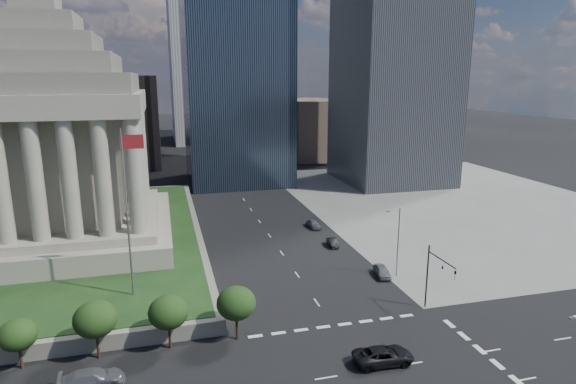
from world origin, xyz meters
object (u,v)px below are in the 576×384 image
object	(u,v)px
war_memorial	(49,118)
parked_sedan_far	(314,224)
pickup_truck	(383,356)
street_lamp_north	(397,238)
flagpole	(128,205)
parked_sedan_near	(382,271)
traffic_signal_ne	(436,272)
suv_grey	(92,379)
parked_sedan_mid	(333,243)

from	to	relation	value
war_memorial	parked_sedan_far	xyz separation A→B (m)	(43.00, 1.43, -20.65)
pickup_truck	street_lamp_north	bearing A→B (deg)	-27.99
parked_sedan_far	flagpole	bearing A→B (deg)	-142.91
flagpole	parked_sedan_near	size ratio (longest dim) A/B	4.49
war_memorial	traffic_signal_ne	distance (m)	60.00
traffic_signal_ne	pickup_truck	xyz separation A→B (m)	(-10.27, -7.88, -4.41)
flagpole	parked_sedan_near	bearing A→B (deg)	2.48
war_memorial	street_lamp_north	size ratio (longest dim) A/B	3.90
parked_sedan_near	suv_grey	bearing A→B (deg)	-146.18
war_memorial	suv_grey	bearing A→B (deg)	-76.97
street_lamp_north	pickup_truck	bearing A→B (deg)	-120.05
war_memorial	street_lamp_north	xyz separation A→B (m)	(47.33, -23.00, -15.74)
war_memorial	street_lamp_north	bearing A→B (deg)	-25.92
war_memorial	parked_sedan_mid	distance (m)	48.60
parked_sedan_near	parked_sedan_mid	bearing A→B (deg)	110.28
pickup_truck	flagpole	bearing A→B (deg)	54.96
street_lamp_north	suv_grey	xyz separation A→B (m)	(-38.35, -15.80, -4.84)
flagpole	parked_sedan_mid	xyz separation A→B (m)	(30.83, 15.02, -12.50)
traffic_signal_ne	parked_sedan_near	xyz separation A→B (m)	(-1.00, 11.75, -4.49)
war_memorial	parked_sedan_far	bearing A→B (deg)	1.90
street_lamp_north	parked_sedan_far	world-z (taller)	street_lamp_north
pickup_truck	parked_sedan_far	size ratio (longest dim) A/B	1.37
flagpole	parked_sedan_mid	size ratio (longest dim) A/B	5.33
war_memorial	parked_sedan_far	size ratio (longest dim) A/B	8.87
flagpole	suv_grey	size ratio (longest dim) A/B	3.53
suv_grey	parked_sedan_far	bearing A→B (deg)	-45.27
street_lamp_north	parked_sedan_near	xyz separation A→B (m)	(-1.83, 0.44, -4.90)
traffic_signal_ne	war_memorial	bearing A→B (deg)	143.58
pickup_truck	war_memorial	bearing A→B (deg)	42.71
parked_sedan_far	suv_grey	bearing A→B (deg)	-132.65
war_memorial	parked_sedan_mid	world-z (taller)	war_memorial
parked_sedan_mid	flagpole	bearing A→B (deg)	-148.87
suv_grey	parked_sedan_mid	distance (m)	45.23
pickup_truck	parked_sedan_mid	size ratio (longest dim) A/B	1.61
traffic_signal_ne	parked_sedan_mid	size ratio (longest dim) A/B	2.13
street_lamp_north	suv_grey	bearing A→B (deg)	-157.61
flagpole	pickup_truck	size ratio (longest dim) A/B	3.32
flagpole	parked_sedan_mid	bearing A→B (deg)	25.97
war_memorial	parked_sedan_near	size ratio (longest dim) A/B	8.76
traffic_signal_ne	pickup_truck	world-z (taller)	traffic_signal_ne
street_lamp_north	parked_sedan_far	bearing A→B (deg)	100.05
parked_sedan_near	parked_sedan_mid	distance (m)	13.80
suv_grey	parked_sedan_mid	bearing A→B (deg)	-53.82
pickup_truck	parked_sedan_mid	distance (m)	33.89
traffic_signal_ne	parked_sedan_far	bearing A→B (deg)	95.59
pickup_truck	suv_grey	world-z (taller)	pickup_truck
suv_grey	parked_sedan_far	world-z (taller)	suv_grey
flagpole	parked_sedan_far	size ratio (longest dim) A/B	4.55
traffic_signal_ne	pickup_truck	distance (m)	13.68
suv_grey	parked_sedan_far	xyz separation A→B (m)	(34.02, 40.23, -0.07)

